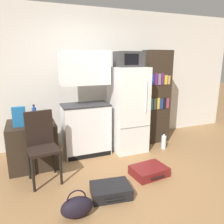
% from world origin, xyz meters
% --- Properties ---
extents(ground_plane, '(24.00, 24.00, 0.00)m').
position_xyz_m(ground_plane, '(0.00, 0.00, 0.00)').
color(ground_plane, olive).
extents(wall_back, '(6.40, 0.10, 2.66)m').
position_xyz_m(wall_back, '(0.20, 2.00, 1.33)').
color(wall_back, silver).
rests_on(wall_back, ground_plane).
extents(side_table, '(0.73, 0.70, 0.72)m').
position_xyz_m(side_table, '(-1.31, 1.25, 0.36)').
color(side_table, '#2D2319').
rests_on(side_table, ground_plane).
extents(kitchen_hutch, '(0.83, 0.48, 1.84)m').
position_xyz_m(kitchen_hutch, '(-0.38, 1.36, 0.84)').
color(kitchen_hutch, white).
rests_on(kitchen_hutch, ground_plane).
extents(refrigerator, '(0.61, 0.66, 1.56)m').
position_xyz_m(refrigerator, '(0.41, 1.28, 0.78)').
color(refrigerator, white).
rests_on(refrigerator, ground_plane).
extents(microwave, '(0.45, 0.40, 0.27)m').
position_xyz_m(microwave, '(0.41, 1.28, 1.70)').
color(microwave, '#333333').
rests_on(microwave, refrigerator).
extents(bookshelf, '(0.53, 0.32, 1.87)m').
position_xyz_m(bookshelf, '(1.12, 1.45, 0.93)').
color(bookshelf, '#2D2319').
rests_on(bookshelf, ground_plane).
extents(bottle_clear_short, '(0.08, 0.08, 0.18)m').
position_xyz_m(bottle_clear_short, '(-1.51, 1.28, 0.79)').
color(bottle_clear_short, silver).
rests_on(bottle_clear_short, side_table).
extents(bottle_blue_soda, '(0.07, 0.07, 0.25)m').
position_xyz_m(bottle_blue_soda, '(-1.24, 1.46, 0.82)').
color(bottle_blue_soda, '#1E47A3').
rests_on(bottle_blue_soda, side_table).
extents(bottle_milk_white, '(0.09, 0.09, 0.15)m').
position_xyz_m(bottle_milk_white, '(-1.17, 1.21, 0.78)').
color(bottle_milk_white, white).
rests_on(bottle_milk_white, side_table).
extents(bottle_ketchup_red, '(0.06, 0.06, 0.22)m').
position_xyz_m(bottle_ketchup_red, '(-1.07, 1.15, 0.81)').
color(bottle_ketchup_red, '#AD1914').
rests_on(bottle_ketchup_red, side_table).
extents(cereal_box, '(0.19, 0.07, 0.30)m').
position_xyz_m(cereal_box, '(-1.46, 1.11, 0.87)').
color(cereal_box, '#1E66A8').
rests_on(cereal_box, side_table).
extents(chair, '(0.45, 0.45, 1.00)m').
position_xyz_m(chair, '(-1.20, 0.74, 0.59)').
color(chair, black).
rests_on(chair, ground_plane).
extents(suitcase_large_flat, '(0.55, 0.44, 0.14)m').
position_xyz_m(suitcase_large_flat, '(0.28, 0.25, 0.07)').
color(suitcase_large_flat, maroon).
rests_on(suitcase_large_flat, ground_plane).
extents(suitcase_small_flat, '(0.54, 0.43, 0.14)m').
position_xyz_m(suitcase_small_flat, '(-0.44, -0.01, 0.07)').
color(suitcase_small_flat, black).
rests_on(suitcase_small_flat, ground_plane).
extents(handbag, '(0.36, 0.20, 0.33)m').
position_xyz_m(handbag, '(-0.93, -0.23, 0.12)').
color(handbag, black).
rests_on(handbag, ground_plane).
extents(water_bottle_front, '(0.09, 0.09, 0.33)m').
position_xyz_m(water_bottle_front, '(1.06, 1.01, 0.14)').
color(water_bottle_front, silver).
rests_on(water_bottle_front, ground_plane).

